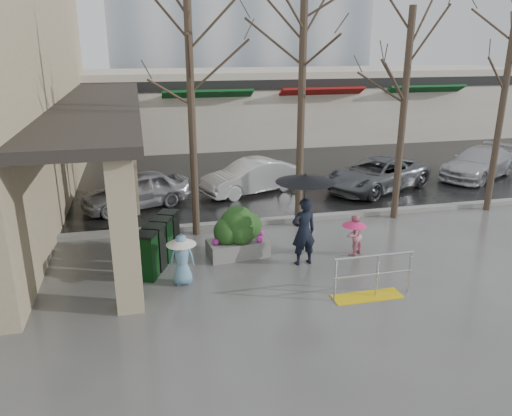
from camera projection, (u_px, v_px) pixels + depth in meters
name	position (u px, v px, depth m)	size (l,w,h in m)	color
ground	(296.00, 279.00, 12.11)	(120.00, 120.00, 0.00)	#51514F
street_asphalt	(194.00, 131.00, 32.42)	(120.00, 36.00, 0.01)	black
curb	(258.00, 222.00, 15.78)	(120.00, 0.30, 0.15)	gray
canopy_slab	(97.00, 98.00, 17.31)	(2.80, 18.00, 0.25)	#2D2823
pillar_front	(125.00, 233.00, 10.24)	(0.55, 0.55, 3.50)	tan
pillar_back	(128.00, 162.00, 16.25)	(0.55, 0.55, 3.50)	tan
storefront_row	(235.00, 106.00, 28.50)	(34.00, 6.74, 4.00)	beige
handrail	(371.00, 282.00, 11.17)	(1.90, 0.50, 1.03)	yellow
tree_west	(189.00, 57.00, 13.39)	(3.20, 3.20, 6.80)	#382B21
tree_midwest	(303.00, 51.00, 14.04)	(3.20, 3.20, 7.00)	#382B21
tree_mideast	(408.00, 64.00, 14.87)	(3.20, 3.20, 6.50)	#382B21
tree_east	(512.00, 45.00, 15.47)	(3.20, 3.20, 7.20)	#382B21
woman	(304.00, 208.00, 12.50)	(1.49, 1.49, 2.43)	black
child_pink	(354.00, 232.00, 13.33)	(0.69, 0.66, 1.12)	pink
child_blue	(182.00, 255.00, 11.67)	(0.72, 0.72, 1.24)	#6898B8
planter	(238.00, 232.00, 13.26)	(1.68, 0.99, 1.40)	gray
news_boxes	(159.00, 243.00, 12.74)	(1.26, 2.12, 1.17)	#0C3510
car_a	(135.00, 190.00, 17.17)	(1.49, 3.70, 1.26)	#9D9DA2
car_b	(251.00, 177.00, 18.89)	(1.33, 3.82, 1.26)	silver
car_c	(377.00, 174.00, 19.25)	(2.09, 4.53, 1.26)	#5B5E63
car_d	(479.00, 163.00, 21.05)	(1.77, 4.34, 1.26)	silver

